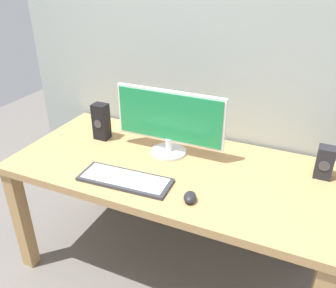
{
  "coord_description": "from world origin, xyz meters",
  "views": [
    {
      "loc": [
        0.63,
        -1.44,
        1.67
      ],
      "look_at": [
        -0.02,
        0.0,
        0.83
      ],
      "focal_mm": 37.57,
      "sensor_mm": 36.0,
      "label": 1
    }
  ],
  "objects": [
    {
      "name": "monitor",
      "position": [
        -0.07,
        0.12,
        0.9
      ],
      "size": [
        0.61,
        0.19,
        0.36
      ],
      "color": "silver",
      "rests_on": "desk"
    },
    {
      "name": "mouse",
      "position": [
        0.2,
        -0.25,
        0.73
      ],
      "size": [
        0.08,
        0.09,
        0.04
      ],
      "primitive_type": "ellipsoid",
      "rotation": [
        0.0,
        0.0,
        0.25
      ],
      "color": "#232328",
      "rests_on": "desk"
    },
    {
      "name": "speaker_right",
      "position": [
        0.72,
        0.2,
        0.79
      ],
      "size": [
        0.08,
        0.08,
        0.16
      ],
      "color": "#232328",
      "rests_on": "desk"
    },
    {
      "name": "keyboard_primary",
      "position": [
        -0.15,
        -0.23,
        0.72
      ],
      "size": [
        0.46,
        0.19,
        0.02
      ],
      "color": "#333338",
      "rests_on": "desk"
    },
    {
      "name": "ground_plane",
      "position": [
        0.0,
        0.0,
        0.0
      ],
      "size": [
        6.0,
        6.0,
        0.0
      ],
      "primitive_type": "plane",
      "color": "slate"
    },
    {
      "name": "speaker_left",
      "position": [
        -0.5,
        0.12,
        0.82
      ],
      "size": [
        0.09,
        0.07,
        0.22
      ],
      "color": "black",
      "rests_on": "desk"
    },
    {
      "name": "desk",
      "position": [
        0.0,
        0.0,
        0.62
      ],
      "size": [
        1.68,
        0.79,
        0.71
      ],
      "color": "tan",
      "rests_on": "ground_plane"
    }
  ]
}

